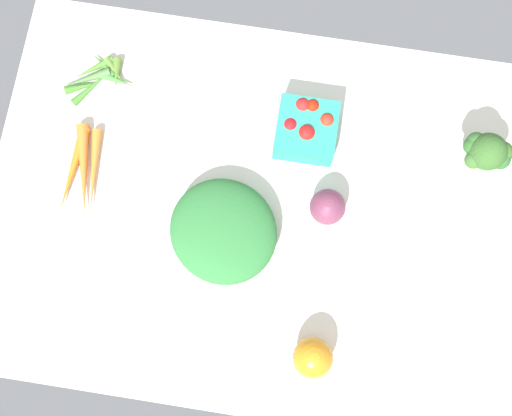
% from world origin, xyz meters
% --- Properties ---
extents(tablecloth, '(1.04, 0.76, 0.02)m').
position_xyz_m(tablecloth, '(0.00, 0.00, 0.01)').
color(tablecloth, silver).
rests_on(tablecloth, ground).
extents(okra_pile, '(0.15, 0.12, 0.02)m').
position_xyz_m(okra_pile, '(-0.35, 0.22, 0.03)').
color(okra_pile, '#488A33').
rests_on(okra_pile, tablecloth).
extents(broccoli_head, '(0.09, 0.07, 0.11)m').
position_xyz_m(broccoli_head, '(0.41, 0.16, 0.09)').
color(broccoli_head, '#A9D073').
rests_on(broccoli_head, tablecloth).
extents(red_onion_center, '(0.07, 0.07, 0.07)m').
position_xyz_m(red_onion_center, '(0.13, 0.02, 0.05)').
color(red_onion_center, '#74354F').
rests_on(red_onion_center, tablecloth).
extents(heirloom_tomato_orange, '(0.07, 0.07, 0.07)m').
position_xyz_m(heirloom_tomato_orange, '(0.14, -0.26, 0.06)').
color(heirloom_tomato_orange, orange).
rests_on(heirloom_tomato_orange, tablecloth).
extents(leafy_greens_clump, '(0.28, 0.28, 0.07)m').
position_xyz_m(leafy_greens_clump, '(-0.05, -0.06, 0.05)').
color(leafy_greens_clump, '#317A3A').
rests_on(leafy_greens_clump, tablecloth).
extents(carrot_bunch, '(0.08, 0.18, 0.03)m').
position_xyz_m(carrot_bunch, '(-0.34, 0.03, 0.03)').
color(carrot_bunch, orange).
rests_on(carrot_bunch, tablecloth).
extents(berry_basket, '(0.11, 0.11, 0.07)m').
position_xyz_m(berry_basket, '(0.07, 0.17, 0.05)').
color(berry_basket, teal).
rests_on(berry_basket, tablecloth).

